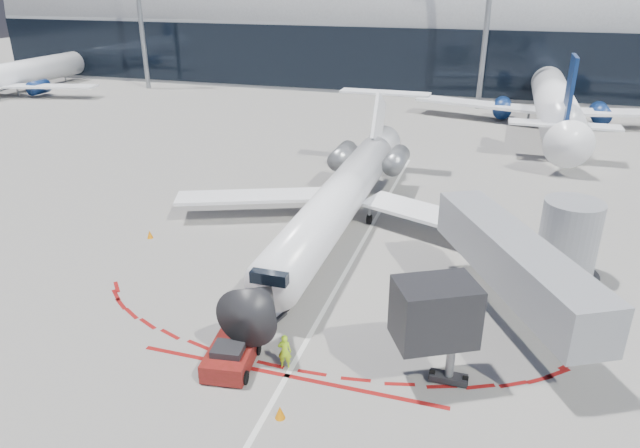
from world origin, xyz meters
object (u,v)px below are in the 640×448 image
(regional_jet, at_px, (343,194))
(pushback_tug, at_px, (231,356))
(uld_container, at_px, (265,304))
(ramp_worker, at_px, (285,351))

(regional_jet, xyz_separation_m, pushback_tug, (-0.74, -16.12, -1.97))
(pushback_tug, xyz_separation_m, uld_container, (-0.06, 4.12, 0.24))
(pushback_tug, distance_m, ramp_worker, 2.41)
(regional_jet, bearing_deg, pushback_tug, -92.64)
(uld_container, bearing_deg, ramp_worker, -42.52)
(ramp_worker, bearing_deg, pushback_tug, 5.76)
(regional_jet, bearing_deg, uld_container, -93.85)
(regional_jet, distance_m, pushback_tug, 16.26)
(uld_container, bearing_deg, regional_jet, 99.17)
(ramp_worker, xyz_separation_m, uld_container, (-2.36, 3.43, -0.03))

